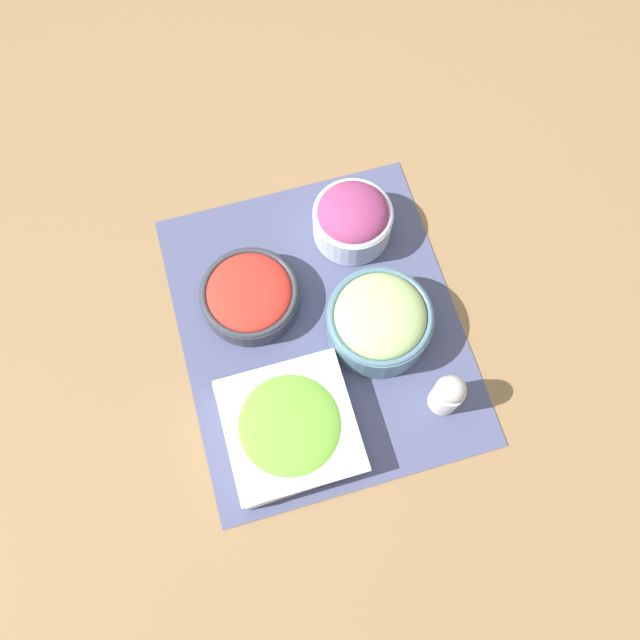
{
  "coord_description": "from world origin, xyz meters",
  "views": [
    {
      "loc": [
        -0.31,
        0.09,
        0.93
      ],
      "look_at": [
        0.0,
        0.0,
        0.03
      ],
      "focal_mm": 35.0,
      "sensor_mm": 36.0,
      "label": 1
    }
  ],
  "objects_px": {
    "pepper_shaker": "(448,394)",
    "cucumber_bowl": "(379,320)",
    "lettuce_bowl": "(290,427)",
    "tomato_bowl": "(250,295)",
    "onion_bowl": "(353,218)"
  },
  "relations": [
    {
      "from": "onion_bowl",
      "to": "pepper_shaker",
      "type": "bearing_deg",
      "value": -171.31
    },
    {
      "from": "tomato_bowl",
      "to": "lettuce_bowl",
      "type": "xyz_separation_m",
      "value": [
        -0.22,
        -0.01,
        -0.0
      ]
    },
    {
      "from": "cucumber_bowl",
      "to": "onion_bowl",
      "type": "distance_m",
      "value": 0.18
    },
    {
      "from": "lettuce_bowl",
      "to": "onion_bowl",
      "type": "distance_m",
      "value": 0.35
    },
    {
      "from": "onion_bowl",
      "to": "pepper_shaker",
      "type": "distance_m",
      "value": 0.32
    },
    {
      "from": "lettuce_bowl",
      "to": "pepper_shaker",
      "type": "xyz_separation_m",
      "value": [
        -0.02,
        -0.23,
        0.02
      ]
    },
    {
      "from": "tomato_bowl",
      "to": "onion_bowl",
      "type": "relative_size",
      "value": 1.2
    },
    {
      "from": "tomato_bowl",
      "to": "cucumber_bowl",
      "type": "xyz_separation_m",
      "value": [
        -0.1,
        -0.18,
        0.02
      ]
    },
    {
      "from": "pepper_shaker",
      "to": "cucumber_bowl",
      "type": "bearing_deg",
      "value": 23.78
    },
    {
      "from": "onion_bowl",
      "to": "cucumber_bowl",
      "type": "bearing_deg",
      "value": 176.11
    },
    {
      "from": "tomato_bowl",
      "to": "lettuce_bowl",
      "type": "relative_size",
      "value": 0.82
    },
    {
      "from": "tomato_bowl",
      "to": "pepper_shaker",
      "type": "distance_m",
      "value": 0.34
    },
    {
      "from": "lettuce_bowl",
      "to": "cucumber_bowl",
      "type": "bearing_deg",
      "value": -55.94
    },
    {
      "from": "tomato_bowl",
      "to": "cucumber_bowl",
      "type": "bearing_deg",
      "value": -119.55
    },
    {
      "from": "tomato_bowl",
      "to": "pepper_shaker",
      "type": "height_order",
      "value": "pepper_shaker"
    }
  ]
}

